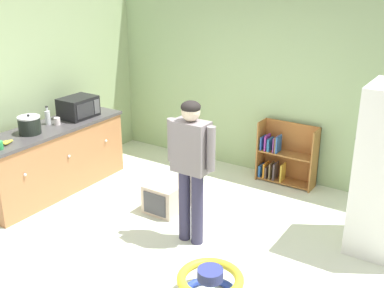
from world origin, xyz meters
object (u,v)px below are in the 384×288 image
Objects in this scene: standing_person at (191,161)px; bookshelf at (284,156)px; microwave at (78,107)px; white_cup at (57,121)px; clear_bottle at (48,117)px; kitchen_counter at (53,159)px; green_cup at (0,145)px; ketchup_bottle at (88,104)px; crock_pot at (29,125)px; pet_carrier at (168,196)px; baby_walker at (210,285)px; banana_bunch at (7,142)px.

bookshelf is at bearing 83.07° from standing_person.
white_cup is (0.00, -0.39, -0.09)m from microwave.
white_cup is (-2.44, -1.81, 0.58)m from bookshelf.
clear_bottle is at bearing 176.94° from standing_person.
kitchen_counter is 22.09× the size of green_cup.
ketchup_bottle is at bearing 99.36° from green_cup.
crock_pot is at bearing 105.49° from green_cup.
white_cup and green_cup have the same top height.
pet_carrier is 1.76m from white_cup.
ketchup_bottle is at bearing 97.87° from kitchen_counter.
clear_bottle reaches higher than bookshelf.
standing_person is 2.49m from ketchup_bottle.
crock_pot is (-1.57, -0.70, 0.83)m from pet_carrier.
ketchup_bottle is (-2.33, 0.88, 0.05)m from standing_person.
crock_pot reaches higher than baby_walker.
pet_carrier is 5.81× the size of white_cup.
white_cup is at bearing 88.87° from crock_pot.
bookshelf is 1.54× the size of pet_carrier.
microwave is (-2.89, 1.31, 0.88)m from baby_walker.
bookshelf is 3.09m from white_cup.
bookshelf reaches higher than baby_walker.
baby_walker is 6.36× the size of white_cup.
standing_person is 1.28m from baby_walker.
microwave is at bearing 88.17° from kitchen_counter.
crock_pot is 2.88× the size of white_cup.
clear_bottle is 2.59× the size of green_cup.
bookshelf is 2.77m from baby_walker.
white_cup is at bearing 25.68° from clear_bottle.
crock_pot is at bearing -74.33° from clear_bottle.
crock_pot is 1.76× the size of banana_bunch.
microwave is 5.05× the size of white_cup.
clear_bottle is (-0.09, 0.06, 0.55)m from kitchen_counter.
microwave is 0.46m from clear_bottle.
clear_bottle reaches higher than baby_walker.
bookshelf is 1.78m from pet_carrier.
banana_bunch is at bearing -76.03° from clear_bottle.
baby_walker is 2.46× the size of clear_bottle.
baby_walker is at bearing -1.94° from banana_bunch.
kitchen_counter is at bearing -99.77° from white_cup.
kitchen_counter is 8.53× the size of clear_bottle.
microwave is 0.82m from crock_pot.
banana_bunch is at bearing -163.14° from standing_person.
clear_bottle reaches higher than green_cup.
microwave is at bearing 175.72° from pet_carrier.
bookshelf is 3.38m from crock_pot.
baby_walker is 1.09× the size of pet_carrier.
microwave is 1.22m from banana_bunch.
crock_pot is 2.88× the size of green_cup.
pet_carrier is 5.81× the size of green_cup.
microwave is 1.37m from green_cup.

